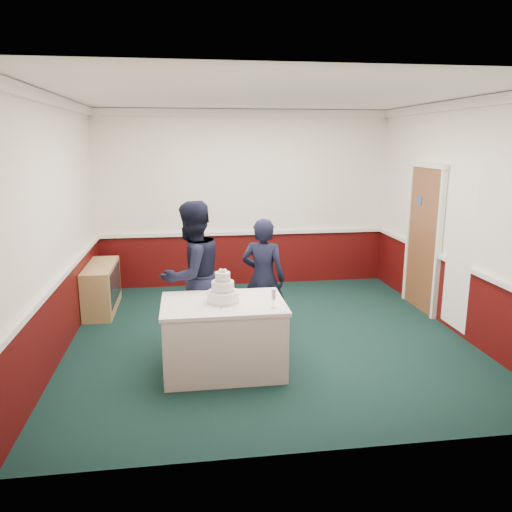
{
  "coord_description": "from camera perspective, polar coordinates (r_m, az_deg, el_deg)",
  "views": [
    {
      "loc": [
        -1.01,
        -6.01,
        2.47
      ],
      "look_at": [
        -0.17,
        -0.1,
        1.1
      ],
      "focal_mm": 35.0,
      "sensor_mm": 36.0,
      "label": 1
    }
  ],
  "objects": [
    {
      "name": "ground",
      "position": [
        6.57,
        1.33,
        -9.14
      ],
      "size": [
        5.0,
        5.0,
        0.0
      ],
      "primitive_type": "plane",
      "color": "black",
      "rests_on": "ground"
    },
    {
      "name": "room_shell",
      "position": [
        6.72,
        1.23,
        8.64
      ],
      "size": [
        5.0,
        5.0,
        3.0
      ],
      "color": "white",
      "rests_on": "ground"
    },
    {
      "name": "sideboard",
      "position": [
        7.77,
        -17.21,
        -3.48
      ],
      "size": [
        0.41,
        1.2,
        0.7
      ],
      "color": "#A98752",
      "rests_on": "ground"
    },
    {
      "name": "cake_table",
      "position": [
        5.53,
        -3.73,
        -9.09
      ],
      "size": [
        1.32,
        0.92,
        0.79
      ],
      "color": "white",
      "rests_on": "ground"
    },
    {
      "name": "wedding_cake",
      "position": [
        5.36,
        -3.8,
        -4.13
      ],
      "size": [
        0.35,
        0.35,
        0.36
      ],
      "color": "white",
      "rests_on": "cake_table"
    },
    {
      "name": "cake_knife",
      "position": [
        5.2,
        -3.95,
        -5.92
      ],
      "size": [
        0.06,
        0.22,
        0.0
      ],
      "primitive_type": "cube",
      "rotation": [
        0.0,
        0.0,
        -0.19
      ],
      "color": "silver",
      "rests_on": "cake_table"
    },
    {
      "name": "champagne_flute",
      "position": [
        5.14,
        2.01,
        -4.52
      ],
      "size": [
        0.05,
        0.05,
        0.21
      ],
      "color": "silver",
      "rests_on": "cake_table"
    },
    {
      "name": "person_man",
      "position": [
        6.03,
        -7.29,
        -2.26
      ],
      "size": [
        1.11,
        1.08,
        1.8
      ],
      "primitive_type": "imported",
      "rotation": [
        0.0,
        0.0,
        3.84
      ],
      "color": "black",
      "rests_on": "ground"
    },
    {
      "name": "person_woman",
      "position": [
        6.35,
        0.83,
        -2.57
      ],
      "size": [
        0.67,
        0.56,
        1.55
      ],
      "primitive_type": "imported",
      "rotation": [
        0.0,
        0.0,
        2.74
      ],
      "color": "black",
      "rests_on": "ground"
    }
  ]
}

